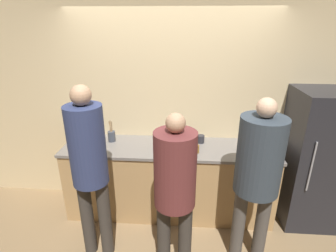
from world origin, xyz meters
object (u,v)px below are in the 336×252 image
object	(u,v)px
utensil_crock	(112,136)
cup_black	(201,139)
fruit_bowl	(166,144)
bottle_clear	(254,140)
bottle_amber	(197,149)
person_left	(89,162)
person_right	(258,168)
refrigerator	(314,159)
person_center	(175,184)

from	to	relation	value
utensil_crock	cup_black	distance (m)	1.12
fruit_bowl	cup_black	distance (m)	0.46
cup_black	bottle_clear	bearing A→B (deg)	-4.96
bottle_clear	cup_black	world-z (taller)	bottle_clear
bottle_amber	fruit_bowl	bearing A→B (deg)	165.11
person_left	utensil_crock	xyz separation A→B (m)	(-0.02, 0.84, -0.09)
fruit_bowl	person_left	bearing A→B (deg)	-134.27
bottle_clear	bottle_amber	bearing A→B (deg)	-161.32
fruit_bowl	person_right	bearing A→B (deg)	-35.60
bottle_clear	fruit_bowl	bearing A→B (deg)	-172.68
fruit_bowl	utensil_crock	distance (m)	0.71
refrigerator	bottle_clear	world-z (taller)	refrigerator
person_right	fruit_bowl	xyz separation A→B (m)	(-0.91, 0.65, -0.10)
person_left	fruit_bowl	bearing A→B (deg)	45.73
refrigerator	cup_black	size ratio (longest dim) A/B	17.19
person_left	person_right	world-z (taller)	person_left
person_left	bottle_amber	distance (m)	1.20
person_right	utensil_crock	xyz separation A→B (m)	(-1.60, 0.80, -0.08)
refrigerator	fruit_bowl	world-z (taller)	refrigerator
bottle_amber	person_center	bearing A→B (deg)	-106.09
refrigerator	fruit_bowl	xyz separation A→B (m)	(-1.75, -0.04, 0.16)
person_left	bottle_clear	xyz separation A→B (m)	(1.72, 0.82, -0.08)
fruit_bowl	cup_black	size ratio (longest dim) A/B	3.09
person_right	person_center	bearing A→B (deg)	-165.38
person_left	bottle_amber	size ratio (longest dim) A/B	13.13
person_center	cup_black	size ratio (longest dim) A/B	17.23
refrigerator	fruit_bowl	bearing A→B (deg)	-178.61
person_center	refrigerator	bearing A→B (deg)	28.98
person_right	refrigerator	bearing A→B (deg)	39.20
person_left	bottle_clear	distance (m)	1.91
fruit_bowl	bottle_clear	size ratio (longest dim) A/B	1.35
person_center	utensil_crock	xyz separation A→B (m)	(-0.85, 1.00, -0.00)
person_right	bottle_amber	size ratio (longest dim) A/B	12.46
person_left	utensil_crock	distance (m)	0.85
person_right	bottle_amber	distance (m)	0.78
refrigerator	cup_black	bearing A→B (deg)	173.70
utensil_crock	person_right	bearing A→B (deg)	-26.50
bottle_clear	person_center	bearing A→B (deg)	-132.61
refrigerator	person_center	distance (m)	1.84
person_left	person_right	size ratio (longest dim) A/B	1.05
utensil_crock	bottle_amber	world-z (taller)	utensil_crock
person_right	utensil_crock	distance (m)	1.79
person_center	person_right	xyz separation A→B (m)	(0.76, 0.20, 0.08)
cup_black	utensil_crock	bearing A→B (deg)	-177.99
person_right	fruit_bowl	distance (m)	1.12
person_center	bottle_amber	world-z (taller)	person_center
bottle_amber	refrigerator	bearing A→B (deg)	5.74
bottle_amber	person_right	bearing A→B (deg)	-45.54
person_center	bottle_amber	distance (m)	0.78
person_right	fruit_bowl	world-z (taller)	person_right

